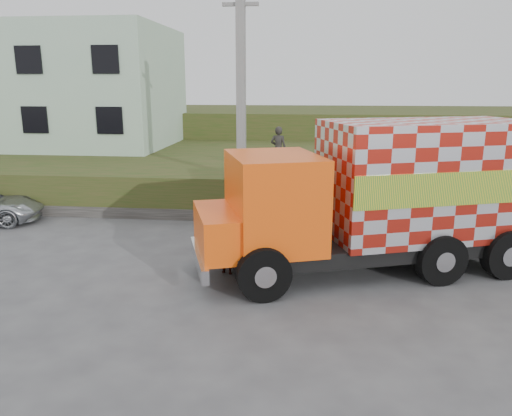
# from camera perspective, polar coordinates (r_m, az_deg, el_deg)

# --- Properties ---
(ground) EXTENTS (120.00, 120.00, 0.00)m
(ground) POSITION_cam_1_polar(r_m,az_deg,el_deg) (13.51, -0.03, -6.30)
(ground) COLOR #474749
(ground) RESTS_ON ground
(embankment) EXTENTS (40.00, 12.00, 1.50)m
(embankment) POSITION_cam_1_polar(r_m,az_deg,el_deg) (22.97, 2.67, 4.15)
(embankment) COLOR #2C4717
(embankment) RESTS_ON ground
(embankment_far) EXTENTS (40.00, 12.00, 3.00)m
(embankment_far) POSITION_cam_1_polar(r_m,az_deg,el_deg) (34.76, 3.93, 8.75)
(embankment_far) COLOR #2C4717
(embankment_far) RESTS_ON ground
(retaining_strip) EXTENTS (16.00, 0.50, 0.40)m
(retaining_strip) POSITION_cam_1_polar(r_m,az_deg,el_deg) (17.70, -5.00, -0.71)
(retaining_strip) COLOR #595651
(retaining_strip) RESTS_ON ground
(building) EXTENTS (10.00, 8.00, 6.00)m
(building) POSITION_cam_1_polar(r_m,az_deg,el_deg) (28.42, -20.15, 12.83)
(building) COLOR #AFCDB1
(building) RESTS_ON embankment
(utility_pole) EXTENTS (1.20, 0.30, 8.00)m
(utility_pole) POSITION_cam_1_polar(r_m,az_deg,el_deg) (17.36, -1.71, 12.00)
(utility_pole) COLOR gray
(utility_pole) RESTS_ON ground
(cargo_truck) EXTENTS (8.92, 5.24, 3.80)m
(cargo_truck) POSITION_cam_1_polar(r_m,az_deg,el_deg) (13.01, 14.45, 1.44)
(cargo_truck) COLOR black
(cargo_truck) RESTS_ON ground
(cow) EXTENTS (1.06, 1.57, 1.21)m
(cow) POSITION_cam_1_polar(r_m,az_deg,el_deg) (12.95, -4.02, -4.39)
(cow) COLOR #361D0D
(cow) RESTS_ON ground
(pedestrian) EXTENTS (0.68, 0.53, 1.66)m
(pedestrian) POSITION_cam_1_polar(r_m,az_deg,el_deg) (18.71, 2.58, 6.78)
(pedestrian) COLOR #312F2C
(pedestrian) RESTS_ON embankment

